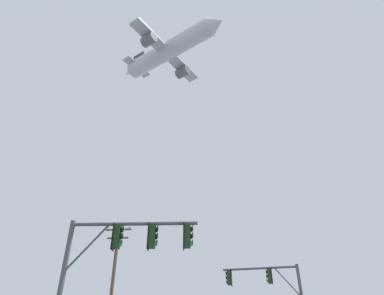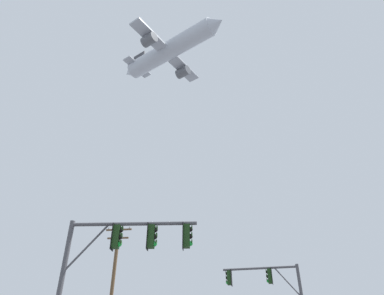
{
  "view_description": "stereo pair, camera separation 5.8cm",
  "coord_description": "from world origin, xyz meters",
  "px_view_note": "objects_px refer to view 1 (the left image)",
  "views": [
    {
      "loc": [
        1.06,
        -4.97,
        1.49
      ],
      "look_at": [
        -1.95,
        18.63,
        15.44
      ],
      "focal_mm": 30.5,
      "sensor_mm": 36.0,
      "label": 1
    },
    {
      "loc": [
        1.12,
        -4.96,
        1.49
      ],
      "look_at": [
        -1.95,
        18.63,
        15.44
      ],
      "focal_mm": 30.5,
      "sensor_mm": 36.0,
      "label": 2
    }
  ],
  "objects_px": {
    "signal_pole_near": "(120,253)",
    "airplane": "(169,50)",
    "signal_pole_far": "(272,289)",
    "utility_pole": "(113,282)"
  },
  "relations": [
    {
      "from": "airplane",
      "to": "utility_pole",
      "type": "bearing_deg",
      "value": -91.15
    },
    {
      "from": "signal_pole_far",
      "to": "utility_pole",
      "type": "relative_size",
      "value": 0.58
    },
    {
      "from": "signal_pole_near",
      "to": "airplane",
      "type": "bearing_deg",
      "value": 99.74
    },
    {
      "from": "utility_pole",
      "to": "airplane",
      "type": "xyz_separation_m",
      "value": [
        0.29,
        14.37,
        40.54
      ]
    },
    {
      "from": "signal_pole_near",
      "to": "signal_pole_far",
      "type": "distance_m",
      "value": 12.48
    },
    {
      "from": "signal_pole_near",
      "to": "airplane",
      "type": "distance_m",
      "value": 50.12
    },
    {
      "from": "signal_pole_near",
      "to": "utility_pole",
      "type": "relative_size",
      "value": 0.57
    },
    {
      "from": "signal_pole_far",
      "to": "signal_pole_near",
      "type": "bearing_deg",
      "value": -122.49
    },
    {
      "from": "signal_pole_near",
      "to": "airplane",
      "type": "relative_size",
      "value": 0.28
    },
    {
      "from": "utility_pole",
      "to": "airplane",
      "type": "distance_m",
      "value": 43.02
    }
  ]
}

